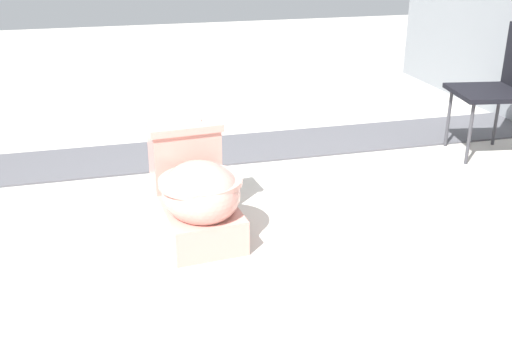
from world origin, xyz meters
TOP-DOWN VIEW (x-y plane):
  - ground_plane at (0.00, 0.00)m, footprint 14.00×14.00m
  - gravel_strip at (-1.18, 0.50)m, footprint 0.56×8.00m
  - toilet at (-0.06, -0.20)m, footprint 0.66×0.43m
  - folding_chair_left at (-0.67, 1.91)m, footprint 0.51×0.51m

SIDE VIEW (x-z plane):
  - ground_plane at x=0.00m, z-range 0.00..0.00m
  - gravel_strip at x=-1.18m, z-range 0.00..0.01m
  - toilet at x=-0.06m, z-range -0.04..0.48m
  - folding_chair_left at x=-0.67m, z-range 0.09..0.93m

